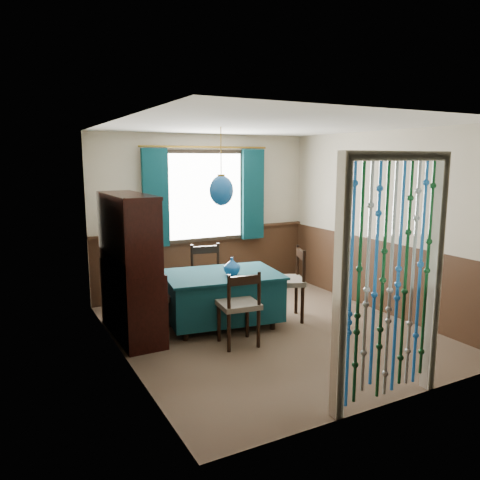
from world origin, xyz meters
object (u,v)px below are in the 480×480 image
pendant_lamp (221,190)px  sideboard (130,287)px  chair_far (208,277)px  chair_right (288,281)px  vase_table (232,267)px  vase_sideboard (128,253)px  chair_left (152,296)px  dining_table (222,295)px  chair_near (239,306)px  bowl_shelf (140,240)px

pendant_lamp → sideboard: bearing=168.7°
chair_far → pendant_lamp: bearing=91.1°
chair_right → vase_table: bearing=109.8°
sideboard → vase_sideboard: size_ratio=9.27×
chair_left → sideboard: 0.29m
dining_table → sideboard: bearing=177.2°
sideboard → vase_sideboard: (0.06, 0.31, 0.36)m
chair_near → vase_sideboard: (-0.95, 1.21, 0.48)m
dining_table → chair_right: (0.89, -0.17, 0.11)m
chair_far → chair_right: bearing=144.2°
chair_near → vase_sideboard: bearing=134.6°
sideboard → vase_sideboard: bearing=78.2°
chair_near → bowl_shelf: (-0.95, 0.64, 0.73)m
dining_table → chair_left: chair_left is taller
sideboard → dining_table: bearing=-12.0°
chair_right → bowl_shelf: size_ratio=4.36×
chair_left → chair_far: bearing=139.2°
sideboard → bowl_shelf: 0.66m
dining_table → sideboard: (-1.11, 0.22, 0.19)m
sideboard → chair_near: bearing=-42.6°
vase_table → bowl_shelf: 1.21m
chair_right → chair_far: bearing=67.9°
sideboard → vase_table: 1.26m
chair_left → sideboard: bearing=-74.1°
chair_near → sideboard: sideboard is taller
dining_table → sideboard: sideboard is taller
chair_right → vase_sideboard: 2.11m
bowl_shelf → dining_table: bearing=2.1°
dining_table → pendant_lamp: pendant_lamp is taller
dining_table → chair_near: chair_near is taller
chair_far → sideboard: 1.28m
chair_right → sideboard: bearing=101.9°
vase_sideboard → vase_table: bearing=-30.1°
chair_left → pendant_lamp: size_ratio=0.91×
chair_near → sideboard: size_ratio=0.51×
bowl_shelf → chair_far: bearing=30.4°
chair_right → vase_table: size_ratio=4.77×
dining_table → vase_table: 0.41m
chair_near → vase_sideboard: 1.61m
chair_near → chair_left: (-0.75, 0.86, -0.01)m
chair_far → vase_sideboard: 1.24m
chair_far → vase_table: bearing=98.4°
chair_left → chair_right: chair_right is taller
sideboard → chair_right: bearing=-11.8°
chair_right → pendant_lamp: (-0.89, 0.17, 1.22)m
dining_table → vase_sideboard: size_ratio=8.48×
chair_far → vase_table: size_ratio=4.59×
pendant_lamp → chair_far: bearing=81.8°
chair_left → bowl_shelf: size_ratio=3.89×
chair_right → pendant_lamp: pendant_lamp is taller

